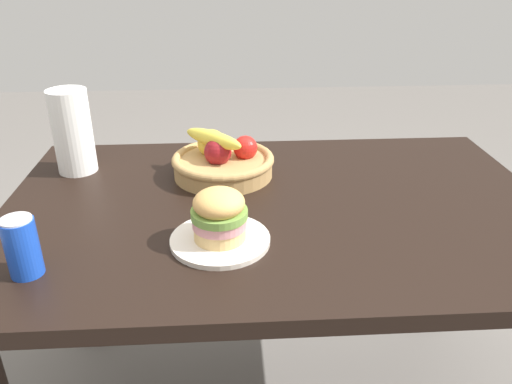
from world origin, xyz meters
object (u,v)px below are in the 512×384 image
Objects in this scene: sandwich at (219,214)px; paper_towel_roll at (72,132)px; fruit_basket at (223,160)px; plate at (220,240)px; soda_can at (22,247)px.

sandwich is 0.59m from paper_towel_roll.
paper_towel_roll reaches higher than fruit_basket.
fruit_basket reaches higher than sandwich.
paper_towel_roll is at bearing 172.39° from fruit_basket.
sandwich is (-0.00, -0.00, 0.06)m from plate.
fruit_basket is (0.39, 0.46, -0.02)m from soda_can.
paper_towel_roll is (-0.03, 0.52, 0.06)m from soda_can.
fruit_basket is 1.21× the size of paper_towel_roll.
fruit_basket is 0.43m from paper_towel_roll.
sandwich is 0.52× the size of paper_towel_roll.
plate is 0.93× the size of paper_towel_roll.
sandwich reaches higher than plate.
plate is 0.37m from fruit_basket.
fruit_basket is at bearing -7.61° from paper_towel_roll.
paper_towel_roll is (-0.41, 0.42, 0.11)m from plate.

